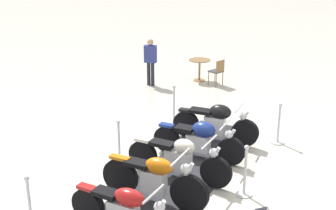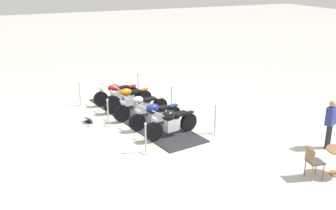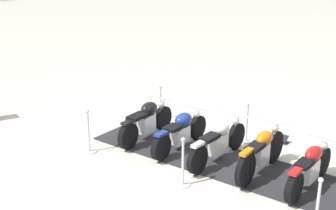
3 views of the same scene
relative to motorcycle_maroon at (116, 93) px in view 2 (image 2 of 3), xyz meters
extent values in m
plane|color=beige|center=(-0.38, 2.05, -0.47)|extent=(80.00, 80.00, 0.00)
cube|color=#28282D|center=(-0.38, 2.05, -0.45)|extent=(2.64, 6.55, 0.03)
cylinder|color=black|center=(0.68, 0.09, -0.13)|extent=(0.62, 0.21, 0.61)
cylinder|color=black|center=(-0.74, -0.10, -0.13)|extent=(0.62, 0.21, 0.61)
cube|color=silver|center=(-0.03, 0.00, -0.07)|extent=(0.53, 0.30, 0.40)
ellipsoid|color=#AD1919|center=(0.09, 0.01, 0.25)|extent=(0.57, 0.36, 0.29)
cube|color=black|center=(-0.35, -0.05, 0.21)|extent=(0.46, 0.31, 0.08)
cube|color=#AD1919|center=(-0.74, -0.10, 0.20)|extent=(0.35, 0.20, 0.06)
cylinder|color=silver|center=(0.61, 0.08, 0.13)|extent=(0.29, 0.11, 0.52)
cylinder|color=silver|center=(0.54, 0.07, 0.45)|extent=(0.12, 0.63, 0.04)
sphere|color=silver|center=(0.63, 0.08, 0.25)|extent=(0.18, 0.18, 0.18)
cylinder|color=black|center=(0.49, 1.15, -0.08)|extent=(0.73, 0.24, 0.72)
cylinder|color=black|center=(-0.90, 0.90, -0.08)|extent=(0.73, 0.24, 0.72)
cube|color=silver|center=(-0.21, 1.02, -0.02)|extent=(0.49, 0.28, 0.44)
ellipsoid|color=#D16B0F|center=(-0.09, 1.04, 0.33)|extent=(0.57, 0.39, 0.30)
cube|color=black|center=(-0.53, 0.97, 0.28)|extent=(0.53, 0.35, 0.08)
cube|color=#D16B0F|center=(-0.90, 0.90, 0.31)|extent=(0.41, 0.20, 0.06)
cylinder|color=silver|center=(0.40, 1.13, 0.22)|extent=(0.34, 0.13, 0.61)
cylinder|color=silver|center=(0.31, 1.11, 0.59)|extent=(0.17, 0.77, 0.04)
sphere|color=silver|center=(0.41, 1.13, 0.39)|extent=(0.18, 0.18, 0.18)
cylinder|color=black|center=(0.43, 2.17, -0.12)|extent=(0.65, 0.21, 0.64)
cylinder|color=black|center=(-1.19, 1.93, -0.12)|extent=(0.65, 0.21, 0.64)
cube|color=silver|center=(-0.38, 2.05, -0.05)|extent=(0.57, 0.29, 0.42)
ellipsoid|color=silver|center=(-0.25, 2.07, 0.28)|extent=(0.48, 0.36, 0.30)
cube|color=black|center=(-0.74, 2.00, 0.24)|extent=(0.54, 0.34, 0.08)
cube|color=silver|center=(-1.19, 1.93, 0.23)|extent=(0.37, 0.19, 0.06)
cylinder|color=silver|center=(0.35, 2.16, 0.15)|extent=(0.31, 0.11, 0.54)
cylinder|color=silver|center=(0.27, 2.15, 0.48)|extent=(0.15, 0.75, 0.04)
sphere|color=silver|center=(0.37, 2.16, 0.28)|extent=(0.18, 0.18, 0.18)
cylinder|color=black|center=(0.20, 3.22, -0.13)|extent=(0.62, 0.25, 0.61)
cylinder|color=black|center=(-1.31, 2.94, -0.13)|extent=(0.62, 0.25, 0.61)
cube|color=silver|center=(-0.56, 3.08, -0.08)|extent=(0.55, 0.34, 0.38)
ellipsoid|color=navy|center=(-0.43, 3.11, 0.25)|extent=(0.58, 0.44, 0.35)
cube|color=black|center=(-0.87, 3.02, 0.20)|extent=(0.46, 0.39, 0.08)
cube|color=navy|center=(-1.31, 2.94, 0.20)|extent=(0.36, 0.22, 0.06)
cylinder|color=silver|center=(0.11, 3.21, 0.12)|extent=(0.32, 0.13, 0.51)
cylinder|color=silver|center=(0.03, 3.19, 0.44)|extent=(0.16, 0.68, 0.04)
sphere|color=silver|center=(0.13, 3.21, 0.24)|extent=(0.18, 0.18, 0.18)
cylinder|color=black|center=(-0.01, 4.28, -0.12)|extent=(0.66, 0.28, 0.64)
cylinder|color=black|center=(-1.45, 3.95, -0.12)|extent=(0.66, 0.28, 0.64)
cube|color=silver|center=(-0.73, 4.11, -0.04)|extent=(0.53, 0.35, 0.44)
ellipsoid|color=black|center=(-0.61, 4.14, 0.32)|extent=(0.59, 0.45, 0.34)
cube|color=black|center=(-1.08, 4.03, 0.27)|extent=(0.60, 0.42, 0.08)
cube|color=black|center=(-1.45, 3.95, 0.24)|extent=(0.38, 0.24, 0.06)
cylinder|color=silver|center=(-0.09, 4.26, 0.16)|extent=(0.32, 0.14, 0.55)
cylinder|color=silver|center=(-0.17, 4.24, 0.49)|extent=(0.19, 0.67, 0.04)
sphere|color=silver|center=(-0.07, 4.26, 0.29)|extent=(0.18, 0.18, 0.18)
cylinder|color=silver|center=(0.99, 2.29, -0.46)|extent=(0.32, 0.32, 0.03)
cylinder|color=silver|center=(0.99, 2.29, 0.02)|extent=(0.05, 0.05, 0.93)
sphere|color=silver|center=(0.99, 2.29, 0.52)|extent=(0.09, 0.09, 0.09)
cylinder|color=silver|center=(0.53, 4.96, -0.46)|extent=(0.36, 0.36, 0.03)
cylinder|color=silver|center=(0.53, 4.96, 0.00)|extent=(0.05, 0.05, 0.90)
sphere|color=silver|center=(0.53, 4.96, 0.49)|extent=(0.09, 0.09, 0.09)
cylinder|color=silver|center=(-1.30, -0.85, -0.46)|extent=(0.31, 0.31, 0.03)
cylinder|color=silver|center=(-1.30, -0.85, 0.02)|extent=(0.05, 0.05, 0.94)
sphere|color=silver|center=(-1.30, -0.85, 0.53)|extent=(0.09, 0.09, 0.09)
cylinder|color=silver|center=(-1.75, 1.82, -0.46)|extent=(0.31, 0.31, 0.03)
cylinder|color=silver|center=(-1.75, 1.82, 0.03)|extent=(0.05, 0.05, 0.95)
sphere|color=silver|center=(-1.75, 1.82, 0.54)|extent=(0.09, 0.09, 0.09)
cylinder|color=silver|center=(1.44, -0.38, -0.46)|extent=(0.30, 0.30, 0.03)
cylinder|color=silver|center=(1.44, -0.38, 0.00)|extent=(0.05, 0.05, 0.90)
sphere|color=silver|center=(1.44, -0.38, 0.49)|extent=(0.09, 0.09, 0.09)
cylinder|color=silver|center=(-2.20, 4.49, -0.46)|extent=(0.35, 0.35, 0.03)
cylinder|color=silver|center=(-2.20, 4.49, 0.04)|extent=(0.05, 0.05, 0.97)
sphere|color=silver|center=(-2.20, 4.49, 0.56)|extent=(0.09, 0.09, 0.09)
cube|color=#333338|center=(1.58, 1.67, -0.46)|extent=(0.27, 0.44, 0.02)
cube|color=black|center=(1.58, 1.67, -0.34)|extent=(0.28, 0.41, 0.12)
cylinder|color=olive|center=(-3.33, 8.14, -0.24)|extent=(0.03, 0.03, 0.47)
cylinder|color=olive|center=(-3.27, 8.48, -0.24)|extent=(0.03, 0.03, 0.47)
cylinder|color=olive|center=(-2.99, 8.09, -0.24)|extent=(0.03, 0.03, 0.47)
cylinder|color=olive|center=(-2.93, 8.42, -0.24)|extent=(0.03, 0.03, 0.47)
cube|color=#3F3F47|center=(-3.13, 8.28, 0.01)|extent=(0.46, 0.46, 0.04)
cube|color=olive|center=(-2.95, 8.25, 0.23)|extent=(0.10, 0.40, 0.39)
cylinder|color=#23232D|center=(-4.85, 6.99, -0.07)|extent=(0.12, 0.12, 0.80)
cylinder|color=#23232D|center=(-4.98, 6.93, -0.07)|extent=(0.12, 0.12, 0.80)
cube|color=navy|center=(-4.92, 6.96, 0.62)|extent=(0.45, 0.35, 0.58)
sphere|color=tan|center=(-4.92, 6.96, 1.02)|extent=(0.22, 0.22, 0.22)
camera|label=1|loc=(4.23, -4.66, 3.98)|focal=48.05mm
camera|label=2|loc=(4.45, 15.62, 4.99)|focal=42.76mm
camera|label=3|loc=(-7.43, -3.71, 3.95)|focal=46.86mm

